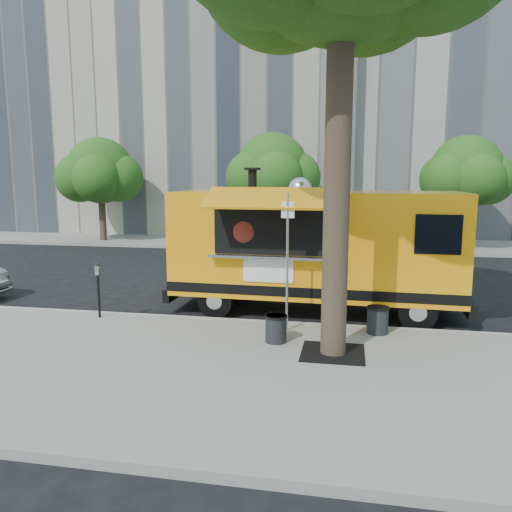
# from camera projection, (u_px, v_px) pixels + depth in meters

# --- Properties ---
(ground) EXTENTS (120.00, 120.00, 0.00)m
(ground) POSITION_uv_depth(u_px,v_px,m) (234.00, 314.00, 12.77)
(ground) COLOR black
(ground) RESTS_ON ground
(sidewalk) EXTENTS (60.00, 6.00, 0.15)m
(sidewalk) POSITION_uv_depth(u_px,v_px,m) (183.00, 371.00, 8.88)
(sidewalk) COLOR gray
(sidewalk) RESTS_ON ground
(curb) EXTENTS (60.00, 0.14, 0.16)m
(curb) POSITION_uv_depth(u_px,v_px,m) (225.00, 322.00, 11.86)
(curb) COLOR #999993
(curb) RESTS_ON ground
(far_sidewalk) EXTENTS (60.00, 5.00, 0.15)m
(far_sidewalk) POSITION_uv_depth(u_px,v_px,m) (293.00, 243.00, 25.86)
(far_sidewalk) COLOR gray
(far_sidewalk) RESTS_ON ground
(building_left) EXTENTS (22.00, 14.00, 24.00)m
(building_left) POSITION_uv_depth(u_px,v_px,m) (192.00, 49.00, 33.69)
(building_left) COLOR #A49989
(building_left) RESTS_ON ground
(building_mid) EXTENTS (20.00, 14.00, 20.00)m
(building_mid) POSITION_uv_depth(u_px,v_px,m) (502.00, 72.00, 31.32)
(building_mid) COLOR gray
(building_mid) RESTS_ON ground
(tree_well) EXTENTS (1.20, 1.20, 0.02)m
(tree_well) POSITION_uv_depth(u_px,v_px,m) (333.00, 353.00, 9.56)
(tree_well) COLOR black
(tree_well) RESTS_ON sidewalk
(far_tree_a) EXTENTS (3.42, 3.42, 5.36)m
(far_tree_a) POSITION_uv_depth(u_px,v_px,m) (100.00, 171.00, 25.94)
(far_tree_a) COLOR #33261C
(far_tree_a) RESTS_ON far_sidewalk
(far_tree_b) EXTENTS (3.60, 3.60, 5.50)m
(far_tree_b) POSITION_uv_depth(u_px,v_px,m) (272.00, 170.00, 24.68)
(far_tree_b) COLOR #33261C
(far_tree_b) RESTS_ON far_sidewalk
(far_tree_c) EXTENTS (3.24, 3.24, 5.21)m
(far_tree_c) POSITION_uv_depth(u_px,v_px,m) (466.00, 172.00, 22.76)
(far_tree_c) COLOR #33261C
(far_tree_c) RESTS_ON far_sidewalk
(sign_post) EXTENTS (0.28, 0.06, 3.00)m
(sign_post) POSITION_uv_depth(u_px,v_px,m) (287.00, 254.00, 10.70)
(sign_post) COLOR silver
(sign_post) RESTS_ON sidewalk
(parking_meter) EXTENTS (0.11, 0.11, 1.33)m
(parking_meter) POSITION_uv_depth(u_px,v_px,m) (98.00, 283.00, 11.86)
(parking_meter) COLOR black
(parking_meter) RESTS_ON sidewalk
(food_truck) EXTENTS (7.52, 3.55, 3.70)m
(food_truck) POSITION_uv_depth(u_px,v_px,m) (314.00, 246.00, 12.69)
(food_truck) COLOR #FF9C0D
(food_truck) RESTS_ON ground
(trash_bin_left) EXTENTS (0.47, 0.47, 0.56)m
(trash_bin_left) POSITION_uv_depth(u_px,v_px,m) (276.00, 328.00, 10.16)
(trash_bin_left) COLOR black
(trash_bin_left) RESTS_ON sidewalk
(trash_bin_right) EXTENTS (0.49, 0.49, 0.58)m
(trash_bin_right) POSITION_uv_depth(u_px,v_px,m) (378.00, 319.00, 10.72)
(trash_bin_right) COLOR black
(trash_bin_right) RESTS_ON sidewalk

